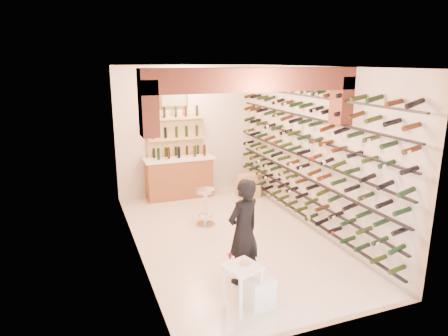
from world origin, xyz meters
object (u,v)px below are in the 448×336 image
at_px(back_counter, 179,176).
at_px(white_stool, 259,292).
at_px(crate_lower, 248,190).
at_px(person, 243,231).
at_px(chrome_barstool, 206,205).
at_px(tasting_table, 242,274).
at_px(wine_rack, 302,152).

bearing_deg(back_counter, white_stool, -91.76).
height_order(white_stool, crate_lower, white_stool).
bearing_deg(person, chrome_barstool, -115.92).
bearing_deg(crate_lower, tasting_table, -114.87).
relative_size(tasting_table, person, 0.48).
relative_size(back_counter, chrome_barstool, 2.17).
height_order(white_stool, person, person).
xyz_separation_m(tasting_table, chrome_barstool, (0.45, 2.94, -0.08)).
bearing_deg(crate_lower, white_stool, -111.97).
bearing_deg(tasting_table, crate_lower, 48.13).
height_order(wine_rack, chrome_barstool, wine_rack).
height_order(back_counter, white_stool, back_counter).
distance_m(white_stool, chrome_barstool, 2.99).
relative_size(wine_rack, white_stool, 13.18).
height_order(chrome_barstool, crate_lower, chrome_barstool).
distance_m(tasting_table, white_stool, 0.40).
height_order(back_counter, person, person).
xyz_separation_m(white_stool, chrome_barstool, (0.20, 2.97, 0.24)).
bearing_deg(wine_rack, tasting_table, -134.74).
bearing_deg(tasting_table, chrome_barstool, 64.37).
distance_m(back_counter, tasting_table, 4.92).
xyz_separation_m(back_counter, chrome_barstool, (0.05, -1.96, -0.08)).
height_order(back_counter, tasting_table, back_counter).
bearing_deg(crate_lower, person, -114.96).
bearing_deg(tasting_table, back_counter, 68.33).
relative_size(back_counter, person, 1.03).
height_order(wine_rack, tasting_table, wine_rack).
bearing_deg(wine_rack, crate_lower, 96.18).
distance_m(tasting_table, crate_lower, 4.79).
distance_m(back_counter, person, 4.25).
xyz_separation_m(back_counter, white_stool, (-0.15, -4.93, -0.32)).
bearing_deg(white_stool, wine_rack, 49.00).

